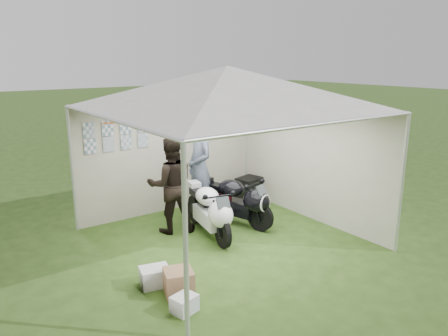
{
  "coord_description": "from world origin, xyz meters",
  "views": [
    {
      "loc": [
        -4.19,
        -5.79,
        3.13
      ],
      "look_at": [
        0.19,
        0.35,
        1.21
      ],
      "focal_mm": 35.0,
      "sensor_mm": 36.0,
      "label": 1
    }
  ],
  "objects_px": {
    "person_blue_jacket": "(200,168)",
    "crate_1": "(179,282)",
    "person_dark_jacket": "(171,185)",
    "equipment_box": "(249,189)",
    "motorcycle_white": "(210,210)",
    "crate_0": "(155,277)",
    "crate_2": "(184,304)",
    "canopy_tent": "(226,92)",
    "motorcycle_black": "(237,200)",
    "paddock_stand": "(205,208)"
  },
  "relations": [
    {
      "from": "person_blue_jacket",
      "to": "crate_1",
      "type": "relative_size",
      "value": 5.28
    },
    {
      "from": "person_dark_jacket",
      "to": "equipment_box",
      "type": "distance_m",
      "value": 2.43
    },
    {
      "from": "motorcycle_white",
      "to": "crate_0",
      "type": "relative_size",
      "value": 4.49
    },
    {
      "from": "motorcycle_white",
      "to": "crate_2",
      "type": "bearing_deg",
      "value": -120.5
    },
    {
      "from": "crate_2",
      "to": "canopy_tent",
      "type": "bearing_deg",
      "value": 41.27
    },
    {
      "from": "canopy_tent",
      "to": "crate_1",
      "type": "relative_size",
      "value": 14.89
    },
    {
      "from": "motorcycle_black",
      "to": "equipment_box",
      "type": "bearing_deg",
      "value": 26.83
    },
    {
      "from": "motorcycle_black",
      "to": "crate_1",
      "type": "distance_m",
      "value": 2.71
    },
    {
      "from": "person_dark_jacket",
      "to": "equipment_box",
      "type": "bearing_deg",
      "value": -146.11
    },
    {
      "from": "equipment_box",
      "to": "crate_2",
      "type": "relative_size",
      "value": 1.74
    },
    {
      "from": "paddock_stand",
      "to": "crate_1",
      "type": "height_order",
      "value": "crate_1"
    },
    {
      "from": "motorcycle_white",
      "to": "crate_1",
      "type": "bearing_deg",
      "value": -125.14
    },
    {
      "from": "motorcycle_black",
      "to": "person_dark_jacket",
      "type": "height_order",
      "value": "person_dark_jacket"
    },
    {
      "from": "paddock_stand",
      "to": "crate_1",
      "type": "xyz_separation_m",
      "value": [
        -1.96,
        -2.35,
        0.02
      ]
    },
    {
      "from": "motorcycle_black",
      "to": "crate_1",
      "type": "height_order",
      "value": "motorcycle_black"
    },
    {
      "from": "motorcycle_white",
      "to": "person_dark_jacket",
      "type": "xyz_separation_m",
      "value": [
        -0.45,
        0.61,
        0.39
      ]
    },
    {
      "from": "crate_1",
      "to": "equipment_box",
      "type": "bearing_deg",
      "value": 38.12
    },
    {
      "from": "crate_0",
      "to": "crate_2",
      "type": "relative_size",
      "value": 1.33
    },
    {
      "from": "motorcycle_white",
      "to": "crate_2",
      "type": "distance_m",
      "value": 2.47
    },
    {
      "from": "canopy_tent",
      "to": "equipment_box",
      "type": "distance_m",
      "value": 3.23
    },
    {
      "from": "person_dark_jacket",
      "to": "crate_1",
      "type": "bearing_deg",
      "value": 82.9
    },
    {
      "from": "motorcycle_black",
      "to": "person_blue_jacket",
      "type": "xyz_separation_m",
      "value": [
        -0.33,
        0.8,
        0.51
      ]
    },
    {
      "from": "equipment_box",
      "to": "crate_1",
      "type": "relative_size",
      "value": 1.38
    },
    {
      "from": "paddock_stand",
      "to": "crate_0",
      "type": "relative_size",
      "value": 0.97
    },
    {
      "from": "paddock_stand",
      "to": "person_dark_jacket",
      "type": "distance_m",
      "value": 1.27
    },
    {
      "from": "motorcycle_white",
      "to": "motorcycle_black",
      "type": "distance_m",
      "value": 0.76
    },
    {
      "from": "motorcycle_black",
      "to": "crate_0",
      "type": "distance_m",
      "value": 2.66
    },
    {
      "from": "paddock_stand",
      "to": "motorcycle_black",
      "type": "bearing_deg",
      "value": -74.14
    },
    {
      "from": "motorcycle_black",
      "to": "paddock_stand",
      "type": "height_order",
      "value": "motorcycle_black"
    },
    {
      "from": "motorcycle_white",
      "to": "paddock_stand",
      "type": "relative_size",
      "value": 4.65
    },
    {
      "from": "motorcycle_black",
      "to": "crate_2",
      "type": "relative_size",
      "value": 5.82
    },
    {
      "from": "crate_1",
      "to": "crate_2",
      "type": "distance_m",
      "value": 0.47
    },
    {
      "from": "motorcycle_black",
      "to": "person_dark_jacket",
      "type": "distance_m",
      "value": 1.32
    },
    {
      "from": "equipment_box",
      "to": "crate_0",
      "type": "xyz_separation_m",
      "value": [
        -3.45,
        -2.19,
        -0.13
      ]
    },
    {
      "from": "equipment_box",
      "to": "canopy_tent",
      "type": "bearing_deg",
      "value": -139.09
    },
    {
      "from": "equipment_box",
      "to": "crate_0",
      "type": "bearing_deg",
      "value": -147.55
    },
    {
      "from": "motorcycle_white",
      "to": "person_dark_jacket",
      "type": "height_order",
      "value": "person_dark_jacket"
    },
    {
      "from": "paddock_stand",
      "to": "canopy_tent",
      "type": "bearing_deg",
      "value": -106.93
    },
    {
      "from": "motorcycle_black",
      "to": "person_blue_jacket",
      "type": "relative_size",
      "value": 0.88
    },
    {
      "from": "person_dark_jacket",
      "to": "person_blue_jacket",
      "type": "xyz_separation_m",
      "value": [
        0.86,
        0.37,
        0.11
      ]
    },
    {
      "from": "motorcycle_black",
      "to": "person_blue_jacket",
      "type": "height_order",
      "value": "person_blue_jacket"
    },
    {
      "from": "person_dark_jacket",
      "to": "motorcycle_black",
      "type": "bearing_deg",
      "value": 179.55
    },
    {
      "from": "person_blue_jacket",
      "to": "crate_2",
      "type": "height_order",
      "value": "person_blue_jacket"
    },
    {
      "from": "motorcycle_white",
      "to": "equipment_box",
      "type": "height_order",
      "value": "motorcycle_white"
    },
    {
      "from": "motorcycle_white",
      "to": "crate_2",
      "type": "relative_size",
      "value": 5.96
    },
    {
      "from": "person_blue_jacket",
      "to": "motorcycle_black",
      "type": "bearing_deg",
      "value": 29.54
    },
    {
      "from": "person_blue_jacket",
      "to": "equipment_box",
      "type": "distance_m",
      "value": 1.62
    },
    {
      "from": "canopy_tent",
      "to": "crate_2",
      "type": "relative_size",
      "value": 18.72
    },
    {
      "from": "motorcycle_black",
      "to": "paddock_stand",
      "type": "relative_size",
      "value": 4.54
    },
    {
      "from": "equipment_box",
      "to": "crate_1",
      "type": "bearing_deg",
      "value": -141.88
    }
  ]
}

